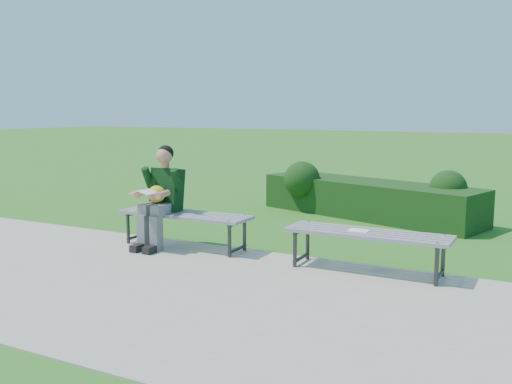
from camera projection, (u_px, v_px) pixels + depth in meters
name	position (u px, v px, depth m)	size (l,w,h in m)	color
ground	(242.00, 250.00, 7.36)	(80.00, 80.00, 0.00)	#317115
walkway	(159.00, 286.00, 5.82)	(30.00, 3.50, 0.02)	#AAA590
hedge	(367.00, 196.00, 9.58)	(3.96, 2.08, 0.89)	#173A10
bench_left	(185.00, 217.00, 7.37)	(1.80, 0.50, 0.46)	slate
bench_right	(367.00, 236.00, 6.25)	(1.80, 0.50, 0.46)	slate
seated_boy	(161.00, 194.00, 7.38)	(0.56, 0.76, 1.31)	slate
paper_sheet	(359.00, 230.00, 6.28)	(0.22, 0.17, 0.01)	white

